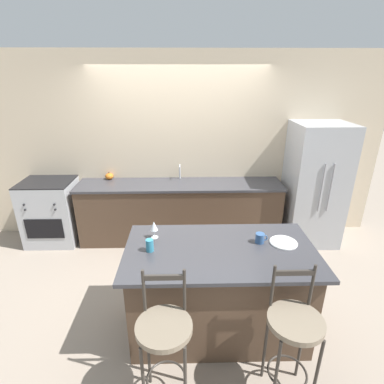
% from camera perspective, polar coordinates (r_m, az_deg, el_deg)
% --- Properties ---
extents(ground_plane, '(18.00, 18.00, 0.00)m').
position_cam_1_polar(ground_plane, '(4.45, -2.23, -10.86)').
color(ground_plane, gray).
extents(wall_back, '(6.00, 0.07, 2.70)m').
position_cam_1_polar(wall_back, '(4.50, -2.38, 8.35)').
color(wall_back, beige).
rests_on(wall_back, ground_plane).
extents(back_counter, '(2.97, 0.62, 0.90)m').
position_cam_1_polar(back_counter, '(4.53, -2.26, -3.63)').
color(back_counter, '#4C3828').
rests_on(back_counter, ground_plane).
extents(sink_faucet, '(0.02, 0.13, 0.22)m').
position_cam_1_polar(sink_faucet, '(4.48, -2.34, 4.18)').
color(sink_faucet, '#ADAFB5').
rests_on(sink_faucet, back_counter).
extents(kitchen_island, '(1.74, 0.94, 0.92)m').
position_cam_1_polar(kitchen_island, '(3.04, 5.11, -18.05)').
color(kitchen_island, '#4C3828').
rests_on(kitchen_island, ground_plane).
extents(refrigerator, '(0.75, 0.72, 1.77)m').
position_cam_1_polar(refrigerator, '(4.68, 22.24, 1.27)').
color(refrigerator, '#ADAFB5').
rests_on(refrigerator, ground_plane).
extents(oven_range, '(0.73, 0.62, 0.96)m').
position_cam_1_polar(oven_range, '(4.91, -25.14, -3.41)').
color(oven_range, '#ADAFB5').
rests_on(oven_range, ground_plane).
extents(bar_stool_near, '(0.41, 0.41, 1.13)m').
position_cam_1_polar(bar_stool_near, '(2.40, -5.25, -26.16)').
color(bar_stool_near, '#332D28').
rests_on(bar_stool_near, ground_plane).
extents(bar_stool_far, '(0.41, 0.41, 1.13)m').
position_cam_1_polar(bar_stool_far, '(2.54, 18.72, -24.14)').
color(bar_stool_far, '#332D28').
rests_on(bar_stool_far, ground_plane).
extents(dinner_plate, '(0.26, 0.26, 0.02)m').
position_cam_1_polar(dinner_plate, '(2.96, 17.04, -9.14)').
color(dinner_plate, white).
rests_on(dinner_plate, kitchen_island).
extents(wine_glass, '(0.07, 0.07, 0.17)m').
position_cam_1_polar(wine_glass, '(2.89, -7.26, -6.50)').
color(wine_glass, white).
rests_on(wine_glass, kitchen_island).
extents(coffee_mug, '(0.12, 0.08, 0.09)m').
position_cam_1_polar(coffee_mug, '(2.90, 12.84, -8.56)').
color(coffee_mug, '#335689').
rests_on(coffee_mug, kitchen_island).
extents(tumbler_cup, '(0.07, 0.07, 0.12)m').
position_cam_1_polar(tumbler_cup, '(2.72, -8.05, -10.03)').
color(tumbler_cup, teal).
rests_on(tumbler_cup, kitchen_island).
extents(pumpkin_decoration, '(0.12, 0.12, 0.12)m').
position_cam_1_polar(pumpkin_decoration, '(4.66, -15.47, 2.92)').
color(pumpkin_decoration, orange).
rests_on(pumpkin_decoration, back_counter).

